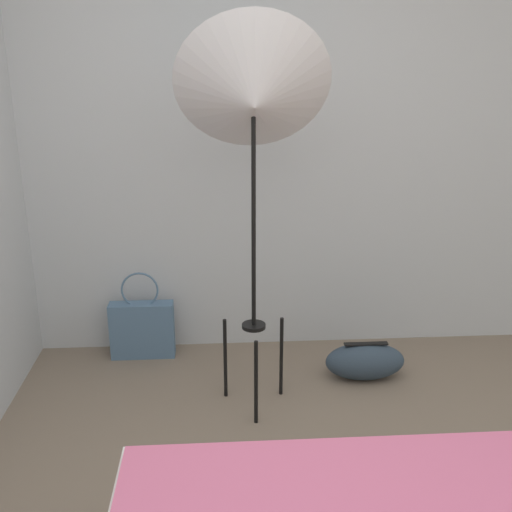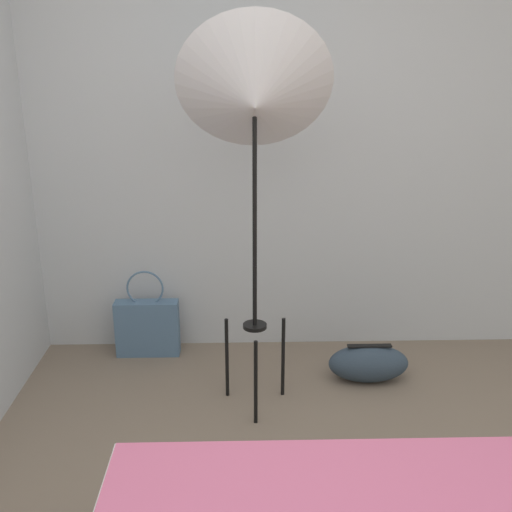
% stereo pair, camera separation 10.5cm
% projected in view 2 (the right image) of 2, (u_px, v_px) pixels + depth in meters
% --- Properties ---
extents(wall_back, '(8.00, 0.05, 2.60)m').
position_uv_depth(wall_back, '(252.00, 142.00, 3.54)').
color(wall_back, '#B7BCC1').
rests_on(wall_back, ground_plane).
extents(photo_umbrella, '(0.74, 0.56, 1.98)m').
position_uv_depth(photo_umbrella, '(255.00, 98.00, 2.73)').
color(photo_umbrella, black).
rests_on(photo_umbrella, ground_plane).
extents(tote_bag, '(0.39, 0.11, 0.56)m').
position_uv_depth(tote_bag, '(147.00, 327.00, 3.72)').
color(tote_bag, slate).
rests_on(tote_bag, ground_plane).
extents(duffel_bag, '(0.46, 0.22, 0.22)m').
position_uv_depth(duffel_bag, '(368.00, 363.00, 3.44)').
color(duffel_bag, '#2D3D4C').
rests_on(duffel_bag, ground_plane).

